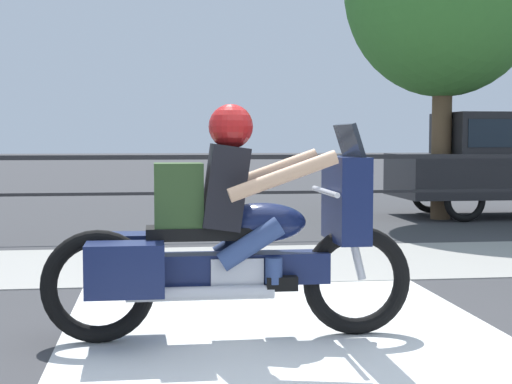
{
  "coord_description": "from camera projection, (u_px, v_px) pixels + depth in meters",
  "views": [
    {
      "loc": [
        -0.84,
        -4.71,
        1.32
      ],
      "look_at": [
        -0.03,
        1.48,
        0.88
      ],
      "focal_mm": 55.0,
      "sensor_mm": 36.0,
      "label": 1
    }
  ],
  "objects": [
    {
      "name": "ground_plane",
      "position": [
        292.0,
        350.0,
        4.86
      ],
      "size": [
        120.0,
        120.0,
        0.0
      ],
      "primitive_type": "plane",
      "color": "#38383A"
    },
    {
      "name": "motorcycle",
      "position": [
        230.0,
        235.0,
        5.1
      ],
      "size": [
        2.44,
        0.76,
        1.54
      ],
      "rotation": [
        0.0,
        0.0,
        0.05
      ],
      "color": "black",
      "rests_on": "ground"
    },
    {
      "name": "fence_railing",
      "position": [
        220.0,
        173.0,
        10.1
      ],
      "size": [
        36.0,
        0.05,
        1.1
      ],
      "color": "#232326",
      "rests_on": "ground"
    },
    {
      "name": "crosswalk_band",
      "position": [
        300.0,
        359.0,
        4.67
      ],
      "size": [
        2.97,
        6.0,
        0.01
      ],
      "primitive_type": "cube",
      "color": "silver",
      "rests_on": "ground"
    },
    {
      "name": "sidewalk_band",
      "position": [
        235.0,
        263.0,
        8.23
      ],
      "size": [
        44.0,
        2.4,
        0.01
      ],
      "primitive_type": "cube",
      "color": "#99968E",
      "rests_on": "ground"
    }
  ]
}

